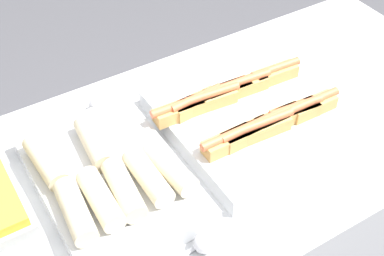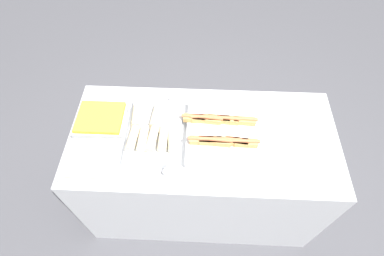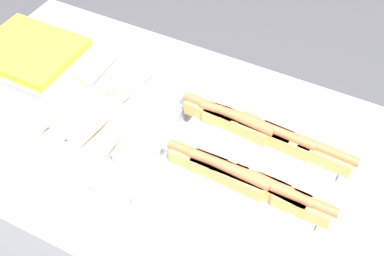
{
  "view_description": "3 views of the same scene",
  "coord_description": "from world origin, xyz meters",
  "px_view_note": "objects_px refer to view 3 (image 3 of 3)",
  "views": [
    {
      "loc": [
        -0.56,
        -0.8,
        1.9
      ],
      "look_at": [
        -0.07,
        0.0,
        1.02
      ],
      "focal_mm": 50.0,
      "sensor_mm": 36.0,
      "label": 1
    },
    {
      "loc": [
        -0.03,
        -1.01,
        2.44
      ],
      "look_at": [
        -0.07,
        0.0,
        1.02
      ],
      "focal_mm": 28.0,
      "sensor_mm": 36.0,
      "label": 2
    },
    {
      "loc": [
        0.34,
        -0.78,
        1.94
      ],
      "look_at": [
        -0.07,
        0.0,
        1.02
      ],
      "focal_mm": 50.0,
      "sensor_mm": 36.0,
      "label": 3
    }
  ],
  "objects_px": {
    "tray_hotdogs": "(252,163)",
    "serving_spoon_near": "(79,197)",
    "serving_spoon_far": "(185,66)",
    "tray_side_back": "(31,58)",
    "tray_wraps": "(113,112)"
  },
  "relations": [
    {
      "from": "tray_hotdogs",
      "to": "serving_spoon_near",
      "type": "bearing_deg",
      "value": -140.21
    },
    {
      "from": "serving_spoon_near",
      "to": "serving_spoon_far",
      "type": "distance_m",
      "value": 0.52
    },
    {
      "from": "tray_side_back",
      "to": "serving_spoon_far",
      "type": "height_order",
      "value": "tray_side_back"
    },
    {
      "from": "serving_spoon_far",
      "to": "tray_hotdogs",
      "type": "bearing_deg",
      "value": -39.25
    },
    {
      "from": "tray_hotdogs",
      "to": "serving_spoon_far",
      "type": "height_order",
      "value": "tray_hotdogs"
    },
    {
      "from": "tray_side_back",
      "to": "serving_spoon_far",
      "type": "distance_m",
      "value": 0.45
    },
    {
      "from": "tray_side_back",
      "to": "serving_spoon_near",
      "type": "bearing_deg",
      "value": -38.74
    },
    {
      "from": "tray_hotdogs",
      "to": "serving_spoon_far",
      "type": "distance_m",
      "value": 0.41
    },
    {
      "from": "serving_spoon_near",
      "to": "serving_spoon_far",
      "type": "height_order",
      "value": "same"
    },
    {
      "from": "tray_side_back",
      "to": "serving_spoon_near",
      "type": "relative_size",
      "value": 1.19
    },
    {
      "from": "serving_spoon_near",
      "to": "serving_spoon_far",
      "type": "bearing_deg",
      "value": 90.67
    },
    {
      "from": "tray_hotdogs",
      "to": "serving_spoon_near",
      "type": "relative_size",
      "value": 1.8
    },
    {
      "from": "tray_hotdogs",
      "to": "tray_side_back",
      "type": "xyz_separation_m",
      "value": [
        -0.72,
        0.07,
        -0.0
      ]
    },
    {
      "from": "serving_spoon_near",
      "to": "tray_wraps",
      "type": "bearing_deg",
      "value": 106.46
    },
    {
      "from": "serving_spoon_near",
      "to": "tray_hotdogs",
      "type": "bearing_deg",
      "value": 39.79
    }
  ]
}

